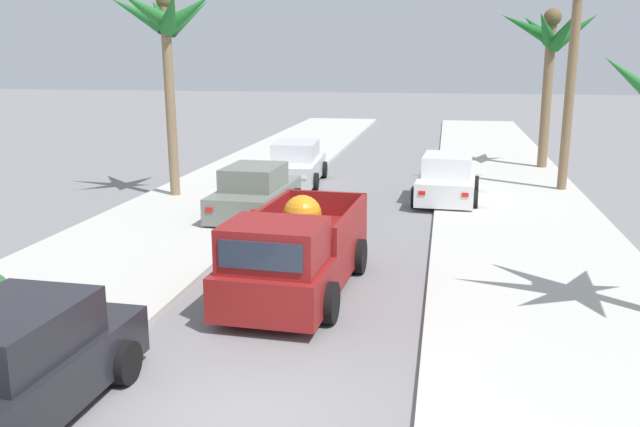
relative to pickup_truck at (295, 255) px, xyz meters
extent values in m
plane|color=slate|center=(0.21, -4.94, -0.80)|extent=(160.00, 160.00, 0.00)
cube|color=beige|center=(-4.62, 7.06, -0.74)|extent=(4.88, 60.00, 0.12)
cube|color=beige|center=(5.03, 7.06, -0.74)|extent=(4.88, 60.00, 0.12)
cube|color=silver|center=(-3.58, 7.06, -0.75)|extent=(0.16, 60.00, 0.10)
cube|color=silver|center=(3.99, 7.06, -0.75)|extent=(0.16, 60.00, 0.10)
cube|color=maroon|center=(0.02, 0.20, -0.20)|extent=(2.19, 5.19, 0.80)
cube|color=maroon|center=(-0.07, -1.40, 0.60)|extent=(1.80, 1.59, 0.80)
cube|color=#283342|center=(-0.03, -0.64, 0.62)|extent=(1.38, 0.13, 0.44)
cube|color=#283342|center=(-0.11, -2.15, 0.62)|extent=(1.46, 0.14, 0.48)
cube|color=maroon|center=(0.97, 1.01, 0.48)|extent=(0.27, 3.30, 0.56)
cube|color=maroon|center=(-0.85, 1.11, 0.48)|extent=(0.27, 3.30, 0.56)
cube|color=maroon|center=(0.15, 2.71, 0.48)|extent=(1.88, 0.20, 0.56)
cube|color=silver|center=(0.15, 2.80, -0.36)|extent=(1.83, 0.22, 0.20)
cylinder|color=black|center=(0.91, -1.38, -0.42)|extent=(0.30, 0.77, 0.76)
cylinder|color=black|center=(-1.04, -1.27, -0.42)|extent=(0.30, 0.77, 0.76)
cylinder|color=black|center=(1.07, 1.55, -0.42)|extent=(0.30, 0.77, 0.76)
cylinder|color=black|center=(-0.89, 1.65, -0.42)|extent=(0.30, 0.77, 0.76)
cube|color=red|center=(0.90, 2.73, -0.06)|extent=(0.22, 0.05, 0.18)
cube|color=red|center=(-0.60, 2.81, -0.06)|extent=(0.22, 0.05, 0.18)
sphere|color=orange|center=(-0.06, 0.97, 0.61)|extent=(0.81, 0.81, 0.81)
cube|color=black|center=(-2.54, -5.43, -0.26)|extent=(1.90, 4.26, 0.72)
cube|color=black|center=(-2.54, -5.33, 0.42)|extent=(1.59, 2.15, 0.64)
cube|color=#283342|center=(-2.51, -4.36, 0.40)|extent=(1.34, 0.13, 0.50)
cylinder|color=black|center=(-1.60, -4.16, -0.48)|extent=(0.24, 0.65, 0.64)
cylinder|color=black|center=(-3.40, -4.10, -0.48)|extent=(0.24, 0.65, 0.64)
cube|color=red|center=(-1.84, -3.34, -0.16)|extent=(0.20, 0.05, 0.12)
cube|color=red|center=(-3.11, -3.30, -0.16)|extent=(0.20, 0.05, 0.12)
cube|color=silver|center=(-2.60, 11.71, -0.26)|extent=(2.01, 4.30, 0.72)
cube|color=silver|center=(-2.60, 11.81, 0.42)|extent=(1.64, 2.19, 0.64)
cube|color=#283342|center=(-2.55, 10.84, 0.40)|extent=(1.37, 0.16, 0.52)
cube|color=#283342|center=(-2.66, 12.78, 0.40)|extent=(1.34, 0.16, 0.50)
cylinder|color=black|center=(-1.62, 10.47, -0.48)|extent=(0.26, 0.65, 0.64)
cylinder|color=black|center=(-3.42, 10.36, -0.48)|extent=(0.26, 0.65, 0.64)
cylinder|color=black|center=(-1.77, 13.06, -0.48)|extent=(0.26, 0.65, 0.64)
cylinder|color=black|center=(-3.58, 12.96, -0.48)|extent=(0.26, 0.65, 0.64)
cube|color=red|center=(-2.09, 13.86, -0.16)|extent=(0.20, 0.05, 0.12)
cube|color=white|center=(-1.86, 9.64, -0.19)|extent=(0.20, 0.05, 0.10)
cube|color=red|center=(-3.36, 13.78, -0.16)|extent=(0.20, 0.05, 0.12)
cube|color=white|center=(-3.09, 9.57, -0.19)|extent=(0.20, 0.05, 0.10)
cube|color=slate|center=(-2.61, 6.31, -0.26)|extent=(1.87, 4.25, 0.72)
cube|color=slate|center=(-2.61, 6.21, 0.42)|extent=(1.58, 2.14, 0.64)
cube|color=#283342|center=(-2.58, 7.18, 0.40)|extent=(1.37, 0.12, 0.52)
cube|color=#283342|center=(-2.63, 5.24, 0.40)|extent=(1.34, 0.12, 0.50)
cylinder|color=black|center=(-3.47, 7.64, -0.48)|extent=(0.24, 0.65, 0.64)
cylinder|color=black|center=(-1.67, 7.59, -0.48)|extent=(0.24, 0.65, 0.64)
cylinder|color=black|center=(-3.54, 5.03, -0.48)|extent=(0.24, 0.65, 0.64)
cylinder|color=black|center=(-1.74, 4.98, -0.48)|extent=(0.24, 0.65, 0.64)
cube|color=red|center=(-3.30, 4.22, -0.16)|extent=(0.20, 0.05, 0.12)
cube|color=white|center=(-3.16, 8.44, -0.19)|extent=(0.20, 0.05, 0.10)
cube|color=red|center=(-2.03, 4.18, -0.16)|extent=(0.20, 0.05, 0.12)
cube|color=white|center=(-1.93, 8.40, -0.19)|extent=(0.20, 0.05, 0.10)
cube|color=silver|center=(2.94, 9.60, -0.26)|extent=(1.96, 4.28, 0.72)
cube|color=silver|center=(2.93, 9.50, 0.42)|extent=(1.62, 2.17, 0.64)
cube|color=#283342|center=(2.98, 10.47, 0.40)|extent=(1.37, 0.15, 0.52)
cube|color=#283342|center=(2.89, 8.54, 0.40)|extent=(1.34, 0.14, 0.50)
cylinder|color=black|center=(2.10, 10.95, -0.48)|extent=(0.25, 0.65, 0.64)
cylinder|color=black|center=(3.90, 10.86, -0.48)|extent=(0.25, 0.65, 0.64)
cylinder|color=black|center=(1.97, 8.35, -0.48)|extent=(0.25, 0.65, 0.64)
cylinder|color=black|center=(3.77, 8.26, -0.48)|extent=(0.25, 0.65, 0.64)
cube|color=red|center=(2.20, 7.53, -0.16)|extent=(0.20, 0.05, 0.12)
cube|color=white|center=(2.42, 11.74, -0.19)|extent=(0.20, 0.05, 0.10)
cube|color=red|center=(3.47, 7.47, -0.16)|extent=(0.20, 0.05, 0.12)
cube|color=white|center=(3.65, 11.68, -0.19)|extent=(0.20, 0.05, 0.10)
cylinder|color=#846B4C|center=(-5.97, 8.31, 2.36)|extent=(0.32, 0.46, 6.32)
cone|color=#23702D|center=(-5.18, 8.28, 5.19)|extent=(1.66, 0.64, 1.32)
cone|color=#23702D|center=(-5.52, 9.16, 5.13)|extent=(1.40, 1.97, 1.45)
cone|color=#23702D|center=(-6.53, 9.09, 5.27)|extent=(1.62, 1.94, 1.21)
cone|color=#23702D|center=(-6.97, 8.41, 5.18)|extent=(2.10, 0.75, 1.38)
cone|color=#23702D|center=(-6.35, 7.54, 5.25)|extent=(1.30, 1.87, 1.23)
cone|color=#23702D|center=(-5.52, 7.64, 5.15)|extent=(1.37, 1.67, 1.39)
sphere|color=brown|center=(-5.97, 8.31, 5.51)|extent=(0.57, 0.57, 0.57)
cylinder|color=brown|center=(6.86, 11.63, 3.07)|extent=(0.31, 0.56, 7.75)
cylinder|color=brown|center=(6.82, 16.69, 2.27)|extent=(0.39, 0.52, 6.14)
cone|color=#196023|center=(7.79, 16.85, 4.85)|extent=(1.98, 0.85, 1.61)
cone|color=#196023|center=(7.39, 17.47, 4.83)|extent=(1.54, 1.83, 1.65)
cone|color=#196023|center=(6.34, 17.61, 4.95)|extent=(1.47, 2.12, 1.47)
cone|color=#196023|center=(5.78, 16.64, 4.99)|extent=(2.15, 0.67, 1.40)
cone|color=#196023|center=(6.47, 15.97, 4.93)|extent=(1.20, 1.68, 1.45)
cone|color=#196023|center=(7.20, 15.78, 4.82)|extent=(1.24, 1.96, 1.67)
sphere|color=brown|center=(6.82, 16.69, 5.33)|extent=(0.70, 0.70, 0.70)
camera|label=1|loc=(2.82, -12.55, 3.85)|focal=38.08mm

